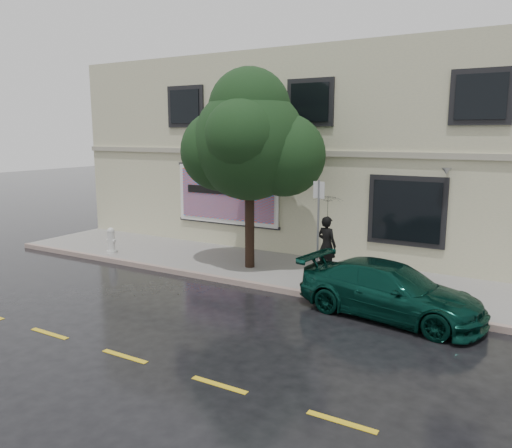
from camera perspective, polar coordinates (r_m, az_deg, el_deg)
The scene contains 12 objects.
ground at distance 12.75m, azimuth -3.50°, elevation -9.08°, with size 90.00×90.00×0.00m, color black.
sidewalk at distance 15.41m, azimuth 3.24°, elevation -5.34°, with size 20.00×3.50×0.15m, color gray.
curb at distance 13.93m, azimuth -0.05°, elevation -7.03°, with size 20.00×0.18×0.16m, color gray.
road_marking at distance 10.24m, azimuth -14.77°, elevation -14.41°, with size 19.00×0.12×0.01m, color gold.
building at distance 20.14m, azimuth 10.87°, elevation 8.06°, with size 20.00×8.12×7.00m.
billboard at distance 18.03m, azimuth -3.37°, elevation 3.37°, with size 4.30×0.16×2.20m.
car at distance 12.10m, azimuth 15.05°, elevation -7.36°, with size 1.91×4.32×1.26m, color #083229.
pedestrian at distance 14.71m, azimuth 8.07°, elevation -2.42°, with size 0.63×0.41×1.72m, color black.
umbrella at distance 14.49m, azimuth 8.19°, elevation 2.19°, with size 0.90×0.90×0.66m, color black.
street_tree at distance 14.99m, azimuth -0.75°, elevation 9.12°, with size 3.38×3.38×5.47m.
fire_hydrant at distance 17.92m, azimuth -16.21°, elevation -1.84°, with size 0.37×0.34×0.89m.
sign_pole at distance 13.78m, azimuth 7.12°, elevation 0.23°, with size 0.35×0.08×2.84m.
Camera 1 is at (6.70, -9.98, 4.23)m, focal length 35.00 mm.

